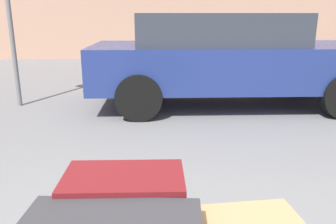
{
  "coord_description": "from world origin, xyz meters",
  "views": [
    {
      "loc": [
        -0.01,
        -1.24,
        1.38
      ],
      "look_at": [
        0.0,
        1.2,
        0.69
      ],
      "focal_mm": 36.39,
      "sensor_mm": 36.0,
      "label": 1
    }
  ],
  "objects_px": {
    "duffel_bag_maroon_center": "(124,207)",
    "no_parking_sign": "(7,5)",
    "parked_car": "(226,57)",
    "bollard_kerb_near": "(278,58)",
    "bollard_kerb_mid": "(331,58)"
  },
  "relations": [
    {
      "from": "bollard_kerb_near",
      "to": "bollard_kerb_mid",
      "type": "distance_m",
      "value": 1.36
    },
    {
      "from": "duffel_bag_maroon_center",
      "to": "bollard_kerb_near",
      "type": "distance_m",
      "value": 7.98
    },
    {
      "from": "duffel_bag_maroon_center",
      "to": "no_parking_sign",
      "type": "distance_m",
      "value": 4.55
    },
    {
      "from": "bollard_kerb_near",
      "to": "no_parking_sign",
      "type": "xyz_separation_m",
      "value": [
        -5.23,
        -3.5,
        1.18
      ]
    },
    {
      "from": "parked_car",
      "to": "bollard_kerb_mid",
      "type": "bearing_deg",
      "value": 45.9
    },
    {
      "from": "duffel_bag_maroon_center",
      "to": "parked_car",
      "type": "height_order",
      "value": "parked_car"
    },
    {
      "from": "bollard_kerb_mid",
      "to": "no_parking_sign",
      "type": "relative_size",
      "value": 0.29
    },
    {
      "from": "duffel_bag_maroon_center",
      "to": "bollard_kerb_near",
      "type": "bearing_deg",
      "value": 65.78
    },
    {
      "from": "no_parking_sign",
      "to": "duffel_bag_maroon_center",
      "type": "bearing_deg",
      "value": -60.67
    },
    {
      "from": "parked_car",
      "to": "bollard_kerb_near",
      "type": "relative_size",
      "value": 6.11
    },
    {
      "from": "duffel_bag_maroon_center",
      "to": "bollard_kerb_mid",
      "type": "bearing_deg",
      "value": 57.38
    },
    {
      "from": "no_parking_sign",
      "to": "bollard_kerb_near",
      "type": "bearing_deg",
      "value": 33.8
    },
    {
      "from": "parked_car",
      "to": "bollard_kerb_mid",
      "type": "distance_m",
      "value": 4.75
    },
    {
      "from": "duffel_bag_maroon_center",
      "to": "no_parking_sign",
      "type": "height_order",
      "value": "no_parking_sign"
    },
    {
      "from": "parked_car",
      "to": "no_parking_sign",
      "type": "distance_m",
      "value": 3.39
    }
  ]
}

